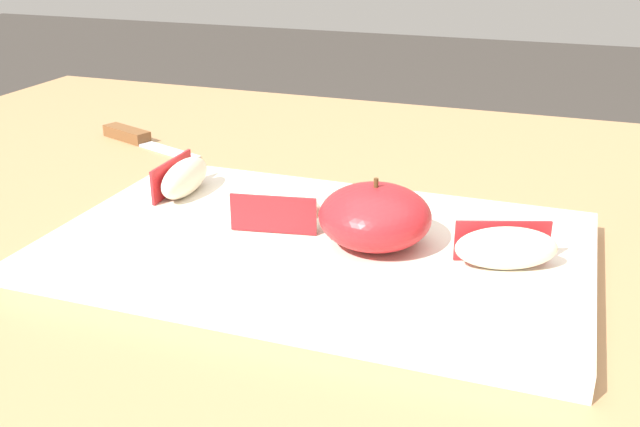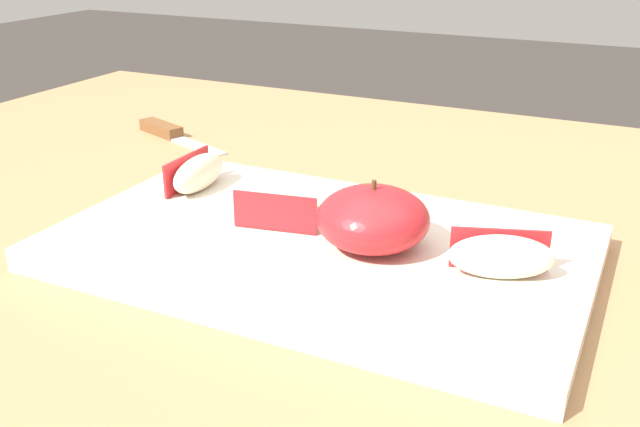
{
  "view_description": "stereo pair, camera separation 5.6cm",
  "coord_description": "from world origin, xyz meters",
  "px_view_note": "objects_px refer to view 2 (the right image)",
  "views": [
    {
      "loc": [
        0.1,
        -0.59,
        1.02
      ],
      "look_at": [
        -0.08,
        -0.1,
        0.81
      ],
      "focal_mm": 40.58,
      "sensor_mm": 36.0,
      "label": 1
    },
    {
      "loc": [
        0.15,
        -0.57,
        1.02
      ],
      "look_at": [
        -0.08,
        -0.1,
        0.81
      ],
      "focal_mm": 40.58,
      "sensor_mm": 36.0,
      "label": 2
    }
  ],
  "objects_px": {
    "apple_wedge_middle": "(501,256)",
    "cutting_board": "(320,248)",
    "apple_wedge_near_knife": "(280,207)",
    "apple_wedge_front": "(198,173)",
    "paring_knife": "(167,131)",
    "apple_half_skin_up": "(373,219)"
  },
  "relations": [
    {
      "from": "apple_wedge_middle",
      "to": "cutting_board",
      "type": "bearing_deg",
      "value": 177.49
    },
    {
      "from": "cutting_board",
      "to": "apple_wedge_near_knife",
      "type": "relative_size",
      "value": 5.42
    },
    {
      "from": "cutting_board",
      "to": "apple_wedge_front",
      "type": "bearing_deg",
      "value": 162.38
    },
    {
      "from": "apple_wedge_middle",
      "to": "apple_wedge_front",
      "type": "height_order",
      "value": "same"
    },
    {
      "from": "apple_wedge_near_knife",
      "to": "apple_wedge_front",
      "type": "height_order",
      "value": "same"
    },
    {
      "from": "apple_wedge_middle",
      "to": "paring_knife",
      "type": "distance_m",
      "value": 0.52
    },
    {
      "from": "paring_knife",
      "to": "apple_half_skin_up",
      "type": "bearing_deg",
      "value": -31.93
    },
    {
      "from": "apple_half_skin_up",
      "to": "apple_wedge_front",
      "type": "distance_m",
      "value": 0.2
    },
    {
      "from": "cutting_board",
      "to": "apple_wedge_front",
      "type": "xyz_separation_m",
      "value": [
        -0.15,
        0.05,
        0.03
      ]
    },
    {
      "from": "apple_wedge_near_knife",
      "to": "apple_wedge_middle",
      "type": "bearing_deg",
      "value": -4.03
    },
    {
      "from": "cutting_board",
      "to": "apple_wedge_front",
      "type": "distance_m",
      "value": 0.16
    },
    {
      "from": "apple_half_skin_up",
      "to": "apple_wedge_front",
      "type": "height_order",
      "value": "apple_half_skin_up"
    },
    {
      "from": "apple_wedge_near_knife",
      "to": "paring_knife",
      "type": "bearing_deg",
      "value": 141.8
    },
    {
      "from": "apple_wedge_near_knife",
      "to": "paring_knife",
      "type": "xyz_separation_m",
      "value": [
        -0.28,
        0.22,
        -0.03
      ]
    },
    {
      "from": "apple_wedge_front",
      "to": "paring_knife",
      "type": "height_order",
      "value": "apple_wedge_front"
    },
    {
      "from": "paring_knife",
      "to": "apple_wedge_near_knife",
      "type": "bearing_deg",
      "value": -38.2
    },
    {
      "from": "apple_half_skin_up",
      "to": "paring_knife",
      "type": "xyz_separation_m",
      "value": [
        -0.37,
        0.23,
        -0.04
      ]
    },
    {
      "from": "apple_wedge_near_knife",
      "to": "apple_wedge_front",
      "type": "distance_m",
      "value": 0.12
    },
    {
      "from": "cutting_board",
      "to": "apple_half_skin_up",
      "type": "xyz_separation_m",
      "value": [
        0.04,
        0.0,
        0.03
      ]
    },
    {
      "from": "apple_wedge_middle",
      "to": "paring_knife",
      "type": "relative_size",
      "value": 0.49
    },
    {
      "from": "apple_wedge_middle",
      "to": "paring_knife",
      "type": "bearing_deg",
      "value": 153.21
    },
    {
      "from": "apple_half_skin_up",
      "to": "apple_wedge_near_knife",
      "type": "relative_size",
      "value": 1.13
    }
  ]
}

